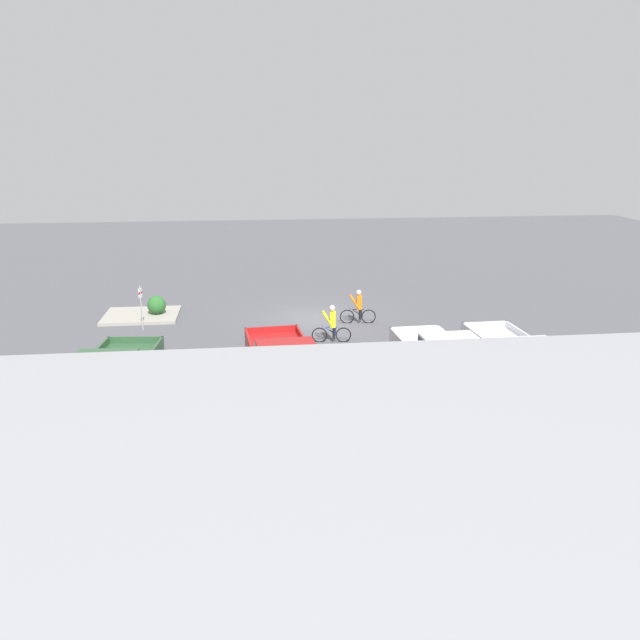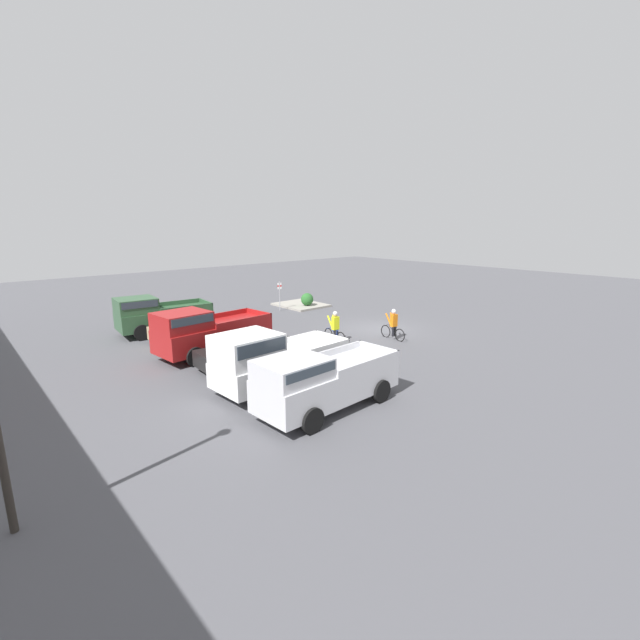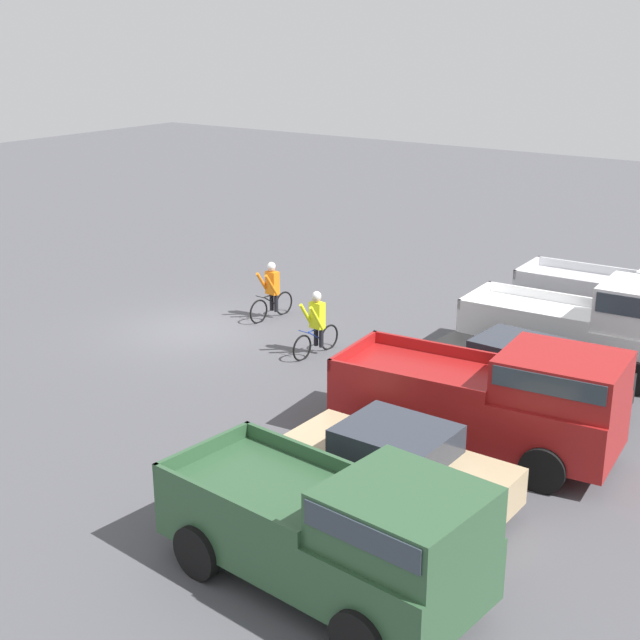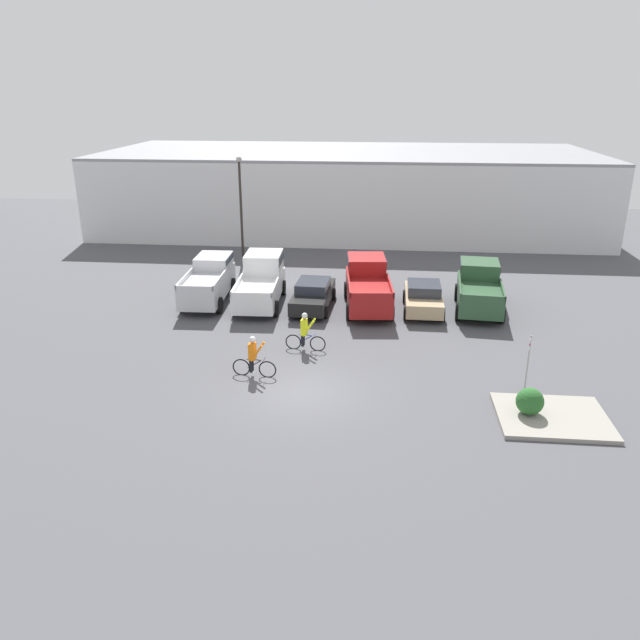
# 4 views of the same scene
# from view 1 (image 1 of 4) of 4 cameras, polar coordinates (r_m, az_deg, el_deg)

# --- Properties ---
(ground_plane) EXTENTS (80.00, 80.00, 0.00)m
(ground_plane) POSITION_cam_1_polar(r_m,az_deg,el_deg) (31.68, -0.49, 0.19)
(ground_plane) COLOR #4C4C51
(pickup_truck_0) EXTENTS (2.27, 5.46, 2.11)m
(pickup_truck_0) POSITION_cam_1_polar(r_m,az_deg,el_deg) (23.45, 17.58, -3.61)
(pickup_truck_0) COLOR silver
(pickup_truck_0) RESTS_ON ground_plane
(pickup_truck_1) EXTENTS (2.44, 5.66, 2.35)m
(pickup_truck_1) POSITION_cam_1_polar(r_m,az_deg,el_deg) (22.38, 11.12, -3.85)
(pickup_truck_1) COLOR white
(pickup_truck_1) RESTS_ON ground_plane
(sedan_0) EXTENTS (2.10, 4.65, 1.44)m
(sedan_0) POSITION_cam_1_polar(r_m,az_deg,el_deg) (22.63, 3.58, -4.62)
(sedan_0) COLOR black
(sedan_0) RESTS_ON ground_plane
(pickup_truck_2) EXTENTS (2.69, 5.76, 2.30)m
(pickup_truck_2) POSITION_cam_1_polar(r_m,az_deg,el_deg) (21.58, -3.36, -4.34)
(pickup_truck_2) COLOR maroon
(pickup_truck_2) RESTS_ON ground_plane
(sedan_1) EXTENTS (2.02, 4.23, 1.48)m
(sedan_1) POSITION_cam_1_polar(r_m,az_deg,el_deg) (22.36, -10.74, -5.11)
(sedan_1) COLOR tan
(sedan_1) RESTS_ON ground_plane
(pickup_truck_3) EXTENTS (2.68, 5.27, 2.19)m
(pickup_truck_3) POSITION_cam_1_polar(r_m,az_deg,el_deg) (21.93, -18.38, -4.99)
(pickup_truck_3) COLOR #2D5133
(pickup_truck_3) RESTS_ON ground_plane
(cyclist_0) EXTENTS (1.77, 0.49, 1.72)m
(cyclist_0) POSITION_cam_1_polar(r_m,az_deg,el_deg) (27.72, 1.10, -0.32)
(cyclist_0) COLOR black
(cyclist_0) RESTS_ON ground_plane
(cyclist_1) EXTENTS (1.77, 0.49, 1.71)m
(cyclist_1) POSITION_cam_1_polar(r_m,az_deg,el_deg) (30.64, 3.53, 1.24)
(cyclist_1) COLOR black
(cyclist_1) RESTS_ON ground_plane
(fire_lane_sign) EXTENTS (0.13, 0.29, 2.15)m
(fire_lane_sign) POSITION_cam_1_polar(r_m,az_deg,el_deg) (30.54, -16.05, 1.46)
(fire_lane_sign) COLOR #9E9EA3
(fire_lane_sign) RESTS_ON ground_plane
(curb_island) EXTENTS (3.71, 3.06, 0.15)m
(curb_island) POSITION_cam_1_polar(r_m,az_deg,el_deg) (33.13, -16.00, 0.40)
(curb_island) COLOR gray
(curb_island) RESTS_ON ground_plane
(shrub) EXTENTS (0.94, 0.94, 0.94)m
(shrub) POSITION_cam_1_polar(r_m,az_deg,el_deg) (32.83, -14.72, 1.35)
(shrub) COLOR #286028
(shrub) RESTS_ON curb_island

